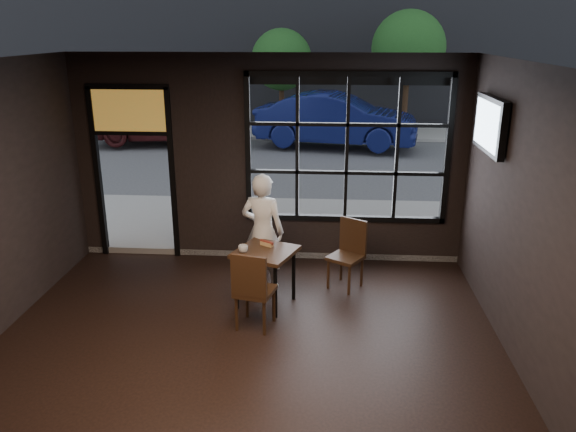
# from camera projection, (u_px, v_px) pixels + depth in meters

# --- Properties ---
(floor) EXTENTS (6.00, 7.00, 0.02)m
(floor) POSITION_uv_depth(u_px,v_px,m) (235.00, 389.00, 5.79)
(floor) COLOR black
(floor) RESTS_ON ground
(ceiling) EXTENTS (6.00, 7.00, 0.02)m
(ceiling) POSITION_uv_depth(u_px,v_px,m) (223.00, 67.00, 4.76)
(ceiling) COLOR black
(ceiling) RESTS_ON ground
(wall_right) EXTENTS (0.04, 7.00, 3.20)m
(wall_right) POSITION_uv_depth(u_px,v_px,m) (557.00, 252.00, 5.08)
(wall_right) COLOR black
(wall_right) RESTS_ON ground
(window_frame) EXTENTS (3.06, 0.12, 2.28)m
(window_frame) POSITION_uv_depth(u_px,v_px,m) (347.00, 149.00, 8.44)
(window_frame) COLOR black
(window_frame) RESTS_ON ground
(stained_transom) EXTENTS (1.20, 0.06, 0.70)m
(stained_transom) POSITION_uv_depth(u_px,v_px,m) (129.00, 110.00, 8.49)
(stained_transom) COLOR orange
(stained_transom) RESTS_ON ground
(street_asphalt) EXTENTS (60.00, 41.00, 0.04)m
(street_asphalt) POSITION_uv_depth(u_px,v_px,m) (310.00, 102.00, 28.49)
(street_asphalt) COLOR #545456
(street_asphalt) RESTS_ON ground
(cafe_table) EXTENTS (0.93, 0.93, 0.78)m
(cafe_table) POSITION_uv_depth(u_px,v_px,m) (266.00, 277.00, 7.44)
(cafe_table) COLOR black
(cafe_table) RESTS_ON floor
(chair_near) EXTENTS (0.53, 0.53, 1.02)m
(chair_near) POSITION_uv_depth(u_px,v_px,m) (255.00, 288.00, 6.84)
(chair_near) COLOR black
(chair_near) RESTS_ON floor
(chair_window) EXTENTS (0.59, 0.59, 0.98)m
(chair_window) POSITION_uv_depth(u_px,v_px,m) (346.00, 255.00, 7.89)
(chair_window) COLOR black
(chair_window) RESTS_ON floor
(man) EXTENTS (0.67, 0.51, 1.67)m
(man) POSITION_uv_depth(u_px,v_px,m) (263.00, 231.00, 7.83)
(man) COLOR white
(man) RESTS_ON floor
(hotdog) EXTENTS (0.21, 0.17, 0.06)m
(hotdog) POSITION_uv_depth(u_px,v_px,m) (267.00, 243.00, 7.46)
(hotdog) COLOR tan
(hotdog) RESTS_ON cafe_table
(cup) EXTENTS (0.16, 0.16, 0.10)m
(cup) POSITION_uv_depth(u_px,v_px,m) (243.00, 249.00, 7.23)
(cup) COLOR silver
(cup) RESTS_ON cafe_table
(tv) EXTENTS (0.13, 1.18, 0.69)m
(tv) POSITION_uv_depth(u_px,v_px,m) (490.00, 125.00, 7.01)
(tv) COLOR black
(tv) RESTS_ON wall_right
(navy_car) EXTENTS (5.07, 2.54, 1.60)m
(navy_car) POSITION_uv_depth(u_px,v_px,m) (336.00, 120.00, 16.98)
(navy_car) COLOR #0D1446
(navy_car) RESTS_ON street_asphalt
(maroon_car) EXTENTS (5.02, 2.48, 1.64)m
(maroon_car) POSITION_uv_depth(u_px,v_px,m) (163.00, 116.00, 17.60)
(maroon_car) COLOR #441516
(maroon_car) RESTS_ON street_asphalt
(tree_left) EXTENTS (2.07, 2.07, 3.54)m
(tree_left) POSITION_uv_depth(u_px,v_px,m) (281.00, 60.00, 19.18)
(tree_left) COLOR #332114
(tree_left) RESTS_ON street_asphalt
(tree_right) EXTENTS (2.41, 2.41, 4.12)m
(tree_right) POSITION_uv_depth(u_px,v_px,m) (408.00, 48.00, 18.36)
(tree_right) COLOR #332114
(tree_right) RESTS_ON street_asphalt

